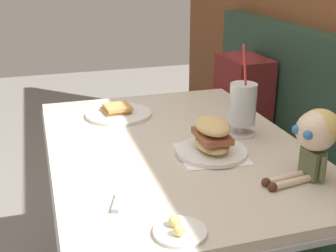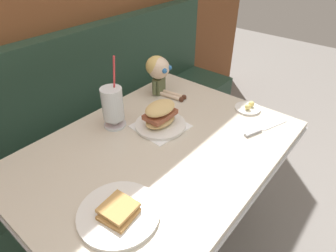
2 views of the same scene
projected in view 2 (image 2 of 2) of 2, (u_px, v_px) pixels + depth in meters
The scene contains 8 objects.
booth_bench at pixel (80, 157), 1.69m from camera, with size 2.60×0.48×1.00m.
diner_table at pixel (159, 181), 1.24m from camera, with size 1.11×0.81×0.74m.
toast_plate at pixel (119, 213), 0.85m from camera, with size 0.25×0.25×0.04m.
milkshake_glass at pixel (113, 105), 1.19m from camera, with size 0.10×0.10×0.32m.
sandwich_plate at pixel (160, 117), 1.21m from camera, with size 0.22×0.22×0.12m.
butter_saucer at pixel (248, 108), 1.35m from camera, with size 0.12×0.12×0.04m.
butter_knife at pixel (259, 130), 1.21m from camera, with size 0.23×0.10×0.01m.
seated_doll at pixel (159, 70), 1.41m from camera, with size 0.13×0.22×0.20m.
Camera 2 is at (-0.65, -0.41, 1.45)m, focal length 30.50 mm.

